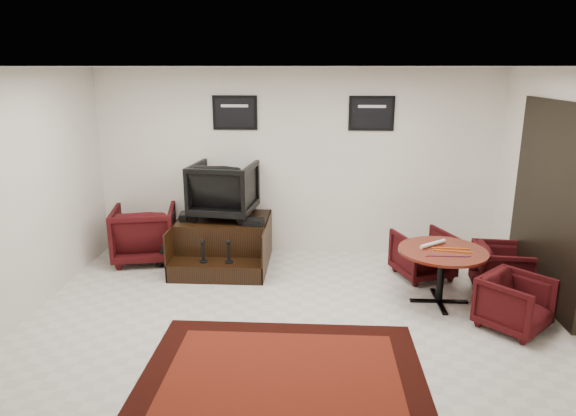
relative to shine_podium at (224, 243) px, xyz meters
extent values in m
plane|color=beige|center=(1.02, -1.91, -0.31)|extent=(6.00, 6.00, 0.00)
cube|color=silver|center=(1.02, 0.59, 1.09)|extent=(6.00, 0.02, 2.80)
cube|color=silver|center=(1.02, -4.41, 1.09)|extent=(6.00, 0.02, 2.80)
cube|color=silver|center=(-1.98, -1.91, 1.09)|extent=(0.02, 5.00, 2.80)
cube|color=white|center=(1.02, -1.91, 2.49)|extent=(6.00, 5.00, 0.02)
cube|color=black|center=(3.99, -1.21, 0.99)|extent=(0.05, 1.90, 2.30)
cube|color=black|center=(3.98, -1.21, 0.99)|extent=(0.02, 1.72, 2.12)
cube|color=black|center=(3.99, -1.21, 0.99)|extent=(0.03, 0.05, 2.12)
cube|color=black|center=(0.12, 0.57, 1.84)|extent=(0.66, 0.03, 0.50)
cube|color=black|center=(0.12, 0.55, 1.84)|extent=(0.58, 0.01, 0.42)
cube|color=silver|center=(0.12, 0.55, 1.94)|extent=(0.40, 0.00, 0.04)
cube|color=black|center=(2.12, 0.57, 1.84)|extent=(0.66, 0.03, 0.50)
cube|color=black|center=(2.12, 0.55, 1.84)|extent=(0.58, 0.01, 0.42)
cube|color=silver|center=(2.12, 0.55, 1.94)|extent=(0.40, 0.00, 0.04)
cube|color=black|center=(1.05, -2.80, -0.31)|extent=(2.66, 2.00, 0.01)
cube|color=#501A0B|center=(1.05, -2.80, -0.30)|extent=(2.19, 1.52, 0.01)
cube|color=black|center=(0.00, 0.09, 0.03)|extent=(1.30, 0.96, 0.67)
cube|color=black|center=(0.00, -0.59, -0.19)|extent=(1.30, 0.39, 0.24)
cube|color=black|center=(-0.65, -0.10, 0.03)|extent=(0.02, 1.35, 0.67)
cube|color=black|center=(0.65, -0.10, 0.03)|extent=(0.02, 1.35, 0.67)
cylinder|color=black|center=(-0.17, -0.59, -0.06)|extent=(0.11, 0.11, 0.02)
cylinder|color=black|center=(-0.17, -0.59, 0.07)|extent=(0.04, 0.04, 0.24)
sphere|color=black|center=(-0.17, -0.59, 0.22)|extent=(0.07, 0.07, 0.07)
cylinder|color=black|center=(0.17, -0.59, -0.06)|extent=(0.11, 0.11, 0.02)
cylinder|color=black|center=(0.17, -0.59, 0.07)|extent=(0.04, 0.04, 0.24)
sphere|color=black|center=(0.17, -0.59, 0.22)|extent=(0.07, 0.07, 0.07)
imported|color=black|center=(0.00, 0.14, 0.81)|extent=(0.96, 0.92, 0.90)
cube|color=black|center=(-0.56, -0.04, 0.41)|extent=(0.14, 0.28, 0.10)
cube|color=black|center=(-0.44, -0.02, 0.41)|extent=(0.14, 0.28, 0.10)
cube|color=black|center=(0.47, -0.24, 0.41)|extent=(0.30, 0.23, 0.09)
imported|color=black|center=(-1.20, 0.08, 0.14)|extent=(1.03, 0.99, 0.91)
cylinder|color=#47120A|center=(2.87, -1.14, 0.36)|extent=(1.05, 1.05, 0.03)
cylinder|color=black|center=(2.87, -1.14, 0.04)|extent=(0.08, 0.08, 0.62)
cube|color=black|center=(2.87, -1.14, -0.30)|extent=(0.70, 0.06, 0.03)
cube|color=black|center=(2.87, -1.14, -0.30)|extent=(0.06, 0.70, 0.03)
imported|color=black|center=(2.81, -0.32, 0.04)|extent=(0.87, 0.85, 0.71)
imported|color=black|center=(3.72, -0.82, 0.04)|extent=(0.70, 0.74, 0.70)
imported|color=black|center=(3.53, -1.76, 0.02)|extent=(0.89, 0.89, 0.67)
cylinder|color=silver|center=(2.78, -1.01, 0.40)|extent=(0.36, 0.30, 0.05)
cylinder|color=orange|center=(2.97, -1.20, 0.38)|extent=(0.44, 0.09, 0.01)
cylinder|color=orange|center=(2.97, -1.10, 0.38)|extent=(0.45, 0.03, 0.01)
cylinder|color=#4C1933|center=(2.67, -1.37, 0.38)|extent=(0.10, 0.03, 0.01)
cylinder|color=#4C1933|center=(2.73, -1.37, 0.38)|extent=(0.10, 0.03, 0.01)
cylinder|color=#4C1933|center=(2.79, -1.37, 0.38)|extent=(0.10, 0.03, 0.01)
cylinder|color=#4C1933|center=(2.85, -1.37, 0.38)|extent=(0.10, 0.03, 0.01)
cylinder|color=#4C1933|center=(2.91, -1.37, 0.38)|extent=(0.10, 0.03, 0.01)
cylinder|color=#4C1933|center=(2.97, -1.37, 0.38)|extent=(0.10, 0.03, 0.01)
cylinder|color=#4C1933|center=(3.03, -1.37, 0.38)|extent=(0.10, 0.03, 0.01)
cylinder|color=#4C1933|center=(3.09, -1.37, 0.38)|extent=(0.10, 0.03, 0.01)
camera|label=1|loc=(1.35, -7.02, 2.48)|focal=32.00mm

